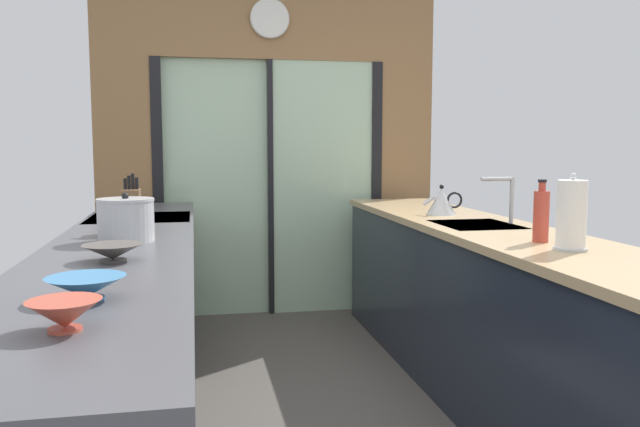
{
  "coord_description": "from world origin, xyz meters",
  "views": [
    {
      "loc": [
        -0.59,
        -2.62,
        1.34
      ],
      "look_at": [
        0.08,
        0.81,
        0.97
      ],
      "focal_mm": 35.86,
      "sensor_mm": 36.0,
      "label": 1
    }
  ],
  "objects_px": {
    "mixing_bowl_far": "(113,252)",
    "stock_pot": "(126,220)",
    "mixing_bowl_mid": "(86,287)",
    "kettle": "(442,201)",
    "oven_range": "(142,295)",
    "soap_bottle": "(541,215)",
    "mixing_bowl_near": "(64,314)",
    "paper_towel_roll": "(571,216)",
    "knife_block": "(132,210)"
  },
  "relations": [
    {
      "from": "oven_range",
      "to": "knife_block",
      "type": "relative_size",
      "value": 3.21
    },
    {
      "from": "mixing_bowl_near",
      "to": "mixing_bowl_mid",
      "type": "xyz_separation_m",
      "value": [
        0.0,
        0.3,
        -0.0
      ]
    },
    {
      "from": "soap_bottle",
      "to": "knife_block",
      "type": "bearing_deg",
      "value": 159.76
    },
    {
      "from": "mixing_bowl_mid",
      "to": "kettle",
      "type": "relative_size",
      "value": 0.84
    },
    {
      "from": "mixing_bowl_far",
      "to": "paper_towel_roll",
      "type": "distance_m",
      "value": 1.79
    },
    {
      "from": "paper_towel_roll",
      "to": "mixing_bowl_far",
      "type": "bearing_deg",
      "value": 176.67
    },
    {
      "from": "mixing_bowl_near",
      "to": "mixing_bowl_mid",
      "type": "distance_m",
      "value": 0.3
    },
    {
      "from": "mixing_bowl_near",
      "to": "paper_towel_roll",
      "type": "relative_size",
      "value": 0.54
    },
    {
      "from": "mixing_bowl_far",
      "to": "knife_block",
      "type": "height_order",
      "value": "knife_block"
    },
    {
      "from": "mixing_bowl_near",
      "to": "mixing_bowl_mid",
      "type": "bearing_deg",
      "value": 90.0
    },
    {
      "from": "mixing_bowl_near",
      "to": "mixing_bowl_far",
      "type": "bearing_deg",
      "value": 90.0
    },
    {
      "from": "soap_bottle",
      "to": "oven_range",
      "type": "bearing_deg",
      "value": 143.27
    },
    {
      "from": "mixing_bowl_far",
      "to": "stock_pot",
      "type": "distance_m",
      "value": 0.5
    },
    {
      "from": "mixing_bowl_mid",
      "to": "paper_towel_roll",
      "type": "xyz_separation_m",
      "value": [
        1.78,
        0.49,
        0.11
      ]
    },
    {
      "from": "mixing_bowl_near",
      "to": "paper_towel_roll",
      "type": "xyz_separation_m",
      "value": [
        1.78,
        0.79,
        0.1
      ]
    },
    {
      "from": "stock_pot",
      "to": "paper_towel_roll",
      "type": "relative_size",
      "value": 0.79
    },
    {
      "from": "mixing_bowl_far",
      "to": "kettle",
      "type": "xyz_separation_m",
      "value": [
        1.78,
        1.27,
        0.04
      ]
    },
    {
      "from": "stock_pot",
      "to": "oven_range",
      "type": "bearing_deg",
      "value": 91.09
    },
    {
      "from": "paper_towel_roll",
      "to": "knife_block",
      "type": "bearing_deg",
      "value": 153.61
    },
    {
      "from": "mixing_bowl_near",
      "to": "mixing_bowl_far",
      "type": "distance_m",
      "value": 0.89
    },
    {
      "from": "kettle",
      "to": "paper_towel_roll",
      "type": "bearing_deg",
      "value": -90.07
    },
    {
      "from": "oven_range",
      "to": "mixing_bowl_near",
      "type": "xyz_separation_m",
      "value": [
        0.02,
        -2.36,
        0.5
      ]
    },
    {
      "from": "mixing_bowl_near",
      "to": "kettle",
      "type": "height_order",
      "value": "kettle"
    },
    {
      "from": "mixing_bowl_mid",
      "to": "mixing_bowl_far",
      "type": "height_order",
      "value": "mixing_bowl_mid"
    },
    {
      "from": "oven_range",
      "to": "mixing_bowl_far",
      "type": "height_order",
      "value": "mixing_bowl_far"
    },
    {
      "from": "oven_range",
      "to": "soap_bottle",
      "type": "relative_size",
      "value": 3.35
    },
    {
      "from": "paper_towel_roll",
      "to": "oven_range",
      "type": "bearing_deg",
      "value": 138.9
    },
    {
      "from": "oven_range",
      "to": "mixing_bowl_mid",
      "type": "height_order",
      "value": "mixing_bowl_mid"
    },
    {
      "from": "oven_range",
      "to": "stock_pot",
      "type": "bearing_deg",
      "value": -88.91
    },
    {
      "from": "soap_bottle",
      "to": "paper_towel_roll",
      "type": "distance_m",
      "value": 0.23
    },
    {
      "from": "stock_pot",
      "to": "mixing_bowl_far",
      "type": "bearing_deg",
      "value": -90.0
    },
    {
      "from": "mixing_bowl_far",
      "to": "knife_block",
      "type": "distance_m",
      "value": 0.78
    },
    {
      "from": "stock_pot",
      "to": "soap_bottle",
      "type": "height_order",
      "value": "soap_bottle"
    },
    {
      "from": "mixing_bowl_mid",
      "to": "mixing_bowl_far",
      "type": "distance_m",
      "value": 0.59
    },
    {
      "from": "mixing_bowl_far",
      "to": "soap_bottle",
      "type": "distance_m",
      "value": 1.79
    },
    {
      "from": "stock_pot",
      "to": "kettle",
      "type": "xyz_separation_m",
      "value": [
        1.78,
        0.77,
        -0.02
      ]
    },
    {
      "from": "mixing_bowl_near",
      "to": "paper_towel_roll",
      "type": "distance_m",
      "value": 1.95
    },
    {
      "from": "mixing_bowl_near",
      "to": "mixing_bowl_far",
      "type": "height_order",
      "value": "mixing_bowl_near"
    },
    {
      "from": "mixing_bowl_mid",
      "to": "kettle",
      "type": "bearing_deg",
      "value": 46.23
    },
    {
      "from": "knife_block",
      "to": "stock_pot",
      "type": "distance_m",
      "value": 0.28
    },
    {
      "from": "mixing_bowl_mid",
      "to": "soap_bottle",
      "type": "distance_m",
      "value": 1.92
    },
    {
      "from": "mixing_bowl_far",
      "to": "kettle",
      "type": "bearing_deg",
      "value": 35.39
    },
    {
      "from": "kettle",
      "to": "soap_bottle",
      "type": "height_order",
      "value": "soap_bottle"
    },
    {
      "from": "knife_block",
      "to": "soap_bottle",
      "type": "distance_m",
      "value": 1.9
    },
    {
      "from": "kettle",
      "to": "knife_block",
      "type": "bearing_deg",
      "value": -164.74
    },
    {
      "from": "mixing_bowl_mid",
      "to": "mixing_bowl_near",
      "type": "bearing_deg",
      "value": -90.0
    },
    {
      "from": "stock_pot",
      "to": "kettle",
      "type": "bearing_deg",
      "value": 23.31
    },
    {
      "from": "oven_range",
      "to": "soap_bottle",
      "type": "height_order",
      "value": "soap_bottle"
    },
    {
      "from": "mixing_bowl_far",
      "to": "oven_range",
      "type": "bearing_deg",
      "value": 90.72
    },
    {
      "from": "knife_block",
      "to": "kettle",
      "type": "xyz_separation_m",
      "value": [
        1.78,
        0.49,
        -0.03
      ]
    }
  ]
}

